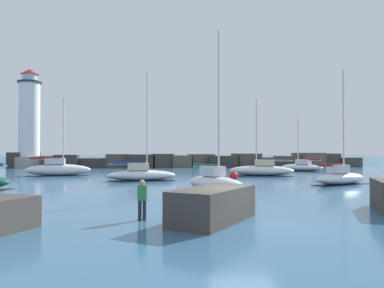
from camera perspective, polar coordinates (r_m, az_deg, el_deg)
The scene contains 14 objects.
ground_plane at distance 14.67m, azimuth 7.76°, elevation -11.60°, with size 600.00×600.00×0.00m, color #336084.
open_sea_beyond at distance 123.40m, azimuth -2.97°, elevation -2.38°, with size 400.00×116.00×0.01m.
breakwater_jetty at distance 63.40m, azimuth -0.71°, elevation -2.61°, with size 58.95×7.10×2.51m.
lighthouse at distance 66.24m, azimuth -23.55°, elevation 2.80°, with size 4.42×4.42×16.10m.
foreground_rocks at distance 15.20m, azimuth 11.80°, elevation -8.76°, with size 20.12×7.44×1.38m.
sailboat_moored_0 at distance 43.60m, azimuth -19.75°, elevation -3.61°, with size 7.05×2.77×8.53m.
sailboat_moored_1 at distance 34.44m, azimuth -7.74°, elevation -4.56°, with size 6.40×2.75×9.86m.
sailboat_moored_3 at distance 32.50m, azimuth 21.66°, elevation -4.70°, with size 5.82×4.24×9.33m.
sailboat_moored_4 at distance 41.70m, azimuth 10.57°, elevation -3.88°, with size 7.32×3.89×8.47m.
sailboat_moored_5 at distance 53.10m, azimuth 16.33°, elevation -3.36°, with size 5.60×6.01×7.09m.
sailboat_moored_6 at distance 24.79m, azimuth 3.48°, elevation -5.79°, with size 4.20×5.81×10.57m.
mooring_buoy_orange_near at distance 35.04m, azimuth 6.39°, elevation -4.85°, with size 0.79×0.79×0.99m.
mooring_buoy_far_side at distance 41.58m, azimuth -9.63°, elevation -4.41°, with size 0.56×0.56×0.76m.
person_on_rocks at distance 14.77m, azimuth -7.62°, elevation -8.13°, with size 0.36×0.22×1.57m.
Camera 1 is at (-3.02, -14.11, 2.67)m, focal length 35.00 mm.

